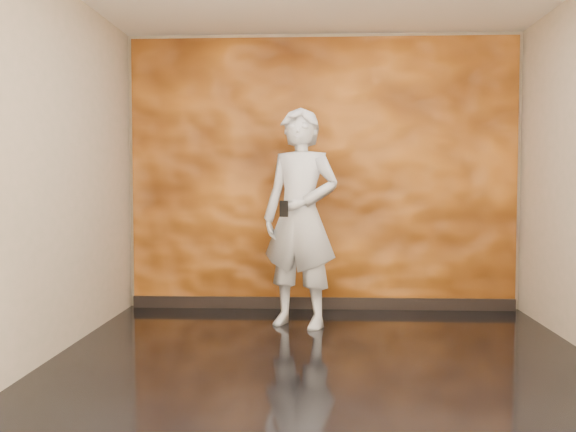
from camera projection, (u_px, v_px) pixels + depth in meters
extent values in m
cube|color=black|center=(323.00, 362.00, 4.64)|extent=(4.00, 4.00, 0.01)
cube|color=tan|center=(322.00, 172.00, 6.56)|extent=(4.00, 0.02, 2.80)
cube|color=tan|center=(327.00, 156.00, 2.58)|extent=(4.00, 0.02, 2.80)
cube|color=tan|center=(49.00, 168.00, 4.67)|extent=(0.02, 4.00, 2.80)
cube|color=orange|center=(322.00, 174.00, 6.53)|extent=(3.90, 0.06, 2.75)
cube|color=black|center=(322.00, 303.00, 6.56)|extent=(3.90, 0.04, 0.12)
imported|color=#A5ABB3|center=(300.00, 218.00, 5.73)|extent=(0.84, 0.71, 1.96)
cube|color=black|center=(284.00, 209.00, 5.48)|extent=(0.08, 0.04, 0.14)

